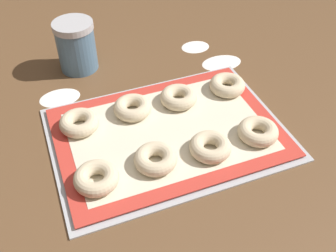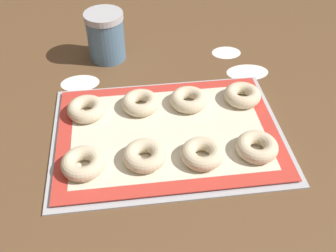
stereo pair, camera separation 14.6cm
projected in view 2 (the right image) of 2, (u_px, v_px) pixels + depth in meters
name	position (u px, v px, depth m)	size (l,w,h in m)	color
ground_plane	(161.00, 141.00, 0.82)	(2.80, 2.80, 0.00)	brown
baking_tray	(168.00, 133.00, 0.83)	(0.48, 0.35, 0.01)	#B2B5BA
baking_mat	(168.00, 132.00, 0.83)	(0.46, 0.33, 0.00)	red
bagel_front_far_left	(83.00, 163.00, 0.74)	(0.08, 0.08, 0.03)	beige
bagel_front_mid_left	(144.00, 156.00, 0.75)	(0.08, 0.08, 0.03)	beige
bagel_front_mid_right	(202.00, 154.00, 0.76)	(0.08, 0.08, 0.03)	beige
bagel_front_far_right	(257.00, 147.00, 0.77)	(0.08, 0.08, 0.03)	beige
bagel_back_far_left	(86.00, 109.00, 0.85)	(0.08, 0.08, 0.03)	beige
bagel_back_mid_left	(141.00, 103.00, 0.87)	(0.08, 0.08, 0.03)	beige
bagel_back_mid_right	(189.00, 100.00, 0.88)	(0.08, 0.08, 0.03)	beige
bagel_back_far_right	(242.00, 95.00, 0.89)	(0.08, 0.08, 0.03)	beige
flour_canister	(106.00, 36.00, 1.01)	(0.10, 0.10, 0.13)	slate
flour_patch_near	(247.00, 72.00, 1.00)	(0.11, 0.07, 0.00)	white
flour_patch_far	(226.00, 52.00, 1.07)	(0.08, 0.06, 0.00)	white
flour_patch_side	(80.00, 83.00, 0.97)	(0.10, 0.07, 0.00)	white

